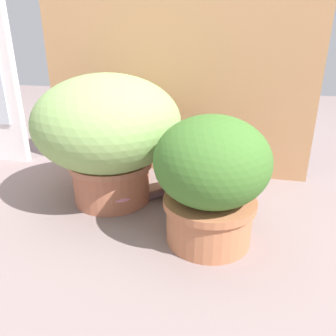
# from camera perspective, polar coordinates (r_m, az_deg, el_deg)

# --- Properties ---
(ground_plane) EXTENTS (6.00, 6.00, 0.00)m
(ground_plane) POSITION_cam_1_polar(r_m,az_deg,el_deg) (1.30, -2.06, -8.19)
(ground_plane) COLOR gray
(cardboard_backdrop) EXTENTS (1.29, 0.03, 0.96)m
(cardboard_backdrop) POSITION_cam_1_polar(r_m,az_deg,el_deg) (1.60, 1.16, 15.95)
(cardboard_backdrop) COLOR tan
(cardboard_backdrop) RESTS_ON ground
(grass_planter) EXTENTS (0.57, 0.57, 0.52)m
(grass_planter) POSITION_cam_1_polar(r_m,az_deg,el_deg) (1.33, -10.27, 6.36)
(grass_planter) COLOR #B3674B
(grass_planter) RESTS_ON ground
(leafy_planter) EXTENTS (0.37, 0.37, 0.43)m
(leafy_planter) POSITION_cam_1_polar(r_m,az_deg,el_deg) (1.06, 7.42, -1.60)
(leafy_planter) COLOR #BB704B
(leafy_planter) RESTS_ON ground
(cat) EXTENTS (0.38, 0.28, 0.32)m
(cat) POSITION_cam_1_polar(r_m,az_deg,el_deg) (1.39, 4.72, -0.38)
(cat) COLOR #694E52
(cat) RESTS_ON ground
(mushroom_ornament_pink) EXTENTS (0.09, 0.09, 0.10)m
(mushroom_ornament_pink) POSITION_cam_1_polar(r_m,az_deg,el_deg) (1.30, -8.16, -4.53)
(mushroom_ornament_pink) COLOR #EEE2CA
(mushroom_ornament_pink) RESTS_ON ground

